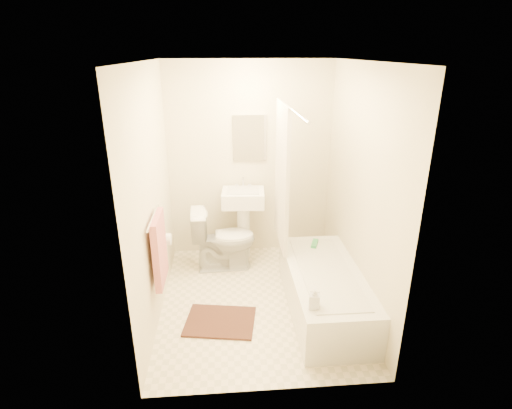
{
  "coord_description": "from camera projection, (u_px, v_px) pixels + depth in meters",
  "views": [
    {
      "loc": [
        -0.31,
        -3.57,
        2.49
      ],
      "look_at": [
        0.0,
        0.25,
        1.0
      ],
      "focal_mm": 28.0,
      "sensor_mm": 36.0,
      "label": 1
    }
  ],
  "objects": [
    {
      "name": "floor",
      "position": [
        258.0,
        300.0,
        4.24
      ],
      "size": [
        2.4,
        2.4,
        0.0
      ],
      "primitive_type": "plane",
      "color": "beige",
      "rests_on": "ground"
    },
    {
      "name": "ceiling",
      "position": [
        258.0,
        61.0,
        3.38
      ],
      "size": [
        2.4,
        2.4,
        0.0
      ],
      "primitive_type": "plane",
      "color": "white",
      "rests_on": "ground"
    },
    {
      "name": "wall_back",
      "position": [
        250.0,
        162.0,
        4.92
      ],
      "size": [
        2.0,
        0.02,
        2.4
      ],
      "primitive_type": "cube",
      "color": "beige",
      "rests_on": "ground"
    },
    {
      "name": "wall_left",
      "position": [
        152.0,
        197.0,
        3.73
      ],
      "size": [
        0.02,
        2.4,
        2.4
      ],
      "primitive_type": "cube",
      "color": "beige",
      "rests_on": "ground"
    },
    {
      "name": "wall_right",
      "position": [
        360.0,
        192.0,
        3.88
      ],
      "size": [
        0.02,
        2.4,
        2.4
      ],
      "primitive_type": "cube",
      "color": "beige",
      "rests_on": "ground"
    },
    {
      "name": "mirror",
      "position": [
        250.0,
        138.0,
        4.8
      ],
      "size": [
        0.4,
        0.03,
        0.55
      ],
      "primitive_type": "cube",
      "color": "white",
      "rests_on": "wall_back"
    },
    {
      "name": "curtain_rod",
      "position": [
        290.0,
        107.0,
        3.64
      ],
      "size": [
        0.03,
        1.7,
        0.03
      ],
      "primitive_type": "cylinder",
      "rotation": [
        1.57,
        0.0,
        0.0
      ],
      "color": "silver",
      "rests_on": "wall_back"
    },
    {
      "name": "shower_curtain",
      "position": [
        282.0,
        176.0,
        4.29
      ],
      "size": [
        0.04,
        0.8,
        1.55
      ],
      "primitive_type": "cube",
      "color": "silver",
      "rests_on": "curtain_rod"
    },
    {
      "name": "towel_bar",
      "position": [
        153.0,
        217.0,
        3.54
      ],
      "size": [
        0.02,
        0.6,
        0.02
      ],
      "primitive_type": "cylinder",
      "rotation": [
        1.57,
        0.0,
        0.0
      ],
      "color": "silver",
      "rests_on": "wall_left"
    },
    {
      "name": "towel",
      "position": [
        160.0,
        249.0,
        3.66
      ],
      "size": [
        0.06,
        0.45,
        0.66
      ],
      "primitive_type": "cube",
      "color": "#CC7266",
      "rests_on": "towel_bar"
    },
    {
      "name": "toilet_paper",
      "position": [
        165.0,
        239.0,
        4.03
      ],
      "size": [
        0.11,
        0.12,
        0.12
      ],
      "primitive_type": "cylinder",
      "rotation": [
        0.0,
        1.57,
        0.0
      ],
      "color": "white",
      "rests_on": "wall_left"
    },
    {
      "name": "toilet",
      "position": [
        224.0,
        239.0,
        4.77
      ],
      "size": [
        0.78,
        0.47,
        0.75
      ],
      "primitive_type": "imported",
      "rotation": [
        0.0,
        0.0,
        1.63
      ],
      "color": "silver",
      "rests_on": "floor"
    },
    {
      "name": "sink",
      "position": [
        243.0,
        222.0,
        4.96
      ],
      "size": [
        0.53,
        0.44,
        0.99
      ],
      "primitive_type": null,
      "rotation": [
        0.0,
        0.0,
        -0.07
      ],
      "color": "white",
      "rests_on": "floor"
    },
    {
      "name": "bathtub",
      "position": [
        324.0,
        290.0,
        4.03
      ],
      "size": [
        0.69,
        1.58,
        0.44
      ],
      "primitive_type": null,
      "color": "white",
      "rests_on": "floor"
    },
    {
      "name": "bath_mat",
      "position": [
        220.0,
        321.0,
        3.9
      ],
      "size": [
        0.73,
        0.6,
        0.02
      ],
      "primitive_type": "cube",
      "rotation": [
        0.0,
        0.0,
        -0.16
      ],
      "color": "#4F2E23",
      "rests_on": "floor"
    },
    {
      "name": "soap_bottle",
      "position": [
        315.0,
        298.0,
        3.35
      ],
      "size": [
        0.11,
        0.11,
        0.2
      ],
      "primitive_type": "imported",
      "rotation": [
        0.0,
        0.0,
        -0.23
      ],
      "color": "white",
      "rests_on": "bathtub"
    },
    {
      "name": "scrub_brush",
      "position": [
        315.0,
        244.0,
        4.46
      ],
      "size": [
        0.12,
        0.2,
        0.04
      ],
      "primitive_type": "cube",
      "rotation": [
        0.0,
        0.0,
        -0.36
      ],
      "color": "#389C56",
      "rests_on": "bathtub"
    }
  ]
}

